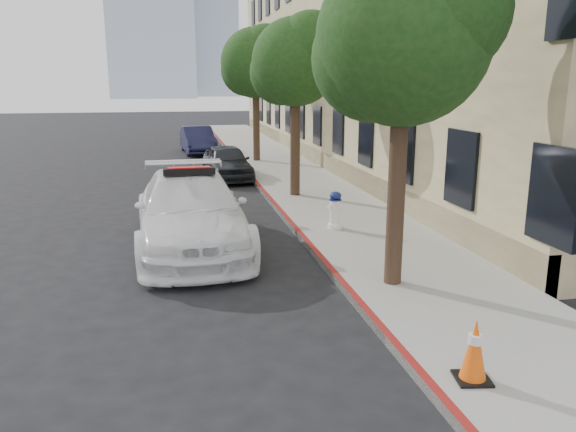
% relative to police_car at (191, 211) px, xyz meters
% --- Properties ---
extents(ground, '(120.00, 120.00, 0.00)m').
position_rel_police_car_xyz_m(ground, '(0.44, -1.35, -0.83)').
color(ground, black).
rests_on(ground, ground).
extents(sidewalk, '(3.20, 50.00, 0.15)m').
position_rel_police_car_xyz_m(sidewalk, '(4.04, 8.65, -0.75)').
color(sidewalk, gray).
rests_on(sidewalk, ground).
extents(curb_strip, '(0.12, 50.00, 0.15)m').
position_rel_police_car_xyz_m(curb_strip, '(2.50, 8.65, -0.75)').
color(curb_strip, maroon).
rests_on(curb_strip, ground).
extents(building, '(8.00, 36.00, 10.00)m').
position_rel_police_car_xyz_m(building, '(9.64, 13.65, 4.17)').
color(building, tan).
rests_on(building, ground).
extents(tower_right, '(14.00, 14.00, 44.00)m').
position_rel_police_car_xyz_m(tower_right, '(9.44, 133.65, 21.17)').
color(tower_right, '#9EA8B7').
rests_on(tower_right, ground).
extents(tree_near, '(2.92, 2.82, 5.62)m').
position_rel_police_car_xyz_m(tree_near, '(3.37, -3.36, 3.45)').
color(tree_near, black).
rests_on(tree_near, sidewalk).
extents(tree_mid, '(2.77, 2.64, 5.43)m').
position_rel_police_car_xyz_m(tree_mid, '(3.37, 4.64, 3.33)').
color(tree_mid, black).
rests_on(tree_mid, sidewalk).
extents(tree_far, '(3.10, 3.00, 5.81)m').
position_rel_police_car_xyz_m(tree_far, '(3.37, 12.64, 3.56)').
color(tree_far, black).
rests_on(tree_far, sidewalk).
extents(police_car, '(2.46, 5.74, 1.80)m').
position_rel_police_car_xyz_m(police_car, '(0.00, 0.00, 0.00)').
color(police_car, white).
rests_on(police_car, ground).
extents(parked_car_mid, '(1.83, 3.90, 1.29)m').
position_rel_police_car_xyz_m(parked_car_mid, '(1.64, 8.76, -0.18)').
color(parked_car_mid, black).
rests_on(parked_car_mid, ground).
extents(parked_car_far, '(1.77, 4.21, 1.35)m').
position_rel_police_car_xyz_m(parked_car_far, '(0.96, 16.93, -0.15)').
color(parked_car_far, '#161737').
rests_on(parked_car_far, ground).
extents(fire_hydrant, '(0.38, 0.34, 0.90)m').
position_rel_police_car_xyz_m(fire_hydrant, '(3.40, 0.43, -0.24)').
color(fire_hydrant, white).
rests_on(fire_hydrant, sidewalk).
extents(traffic_cone, '(0.46, 0.46, 0.77)m').
position_rel_police_car_xyz_m(traffic_cone, '(3.01, -6.67, -0.30)').
color(traffic_cone, black).
rests_on(traffic_cone, sidewalk).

